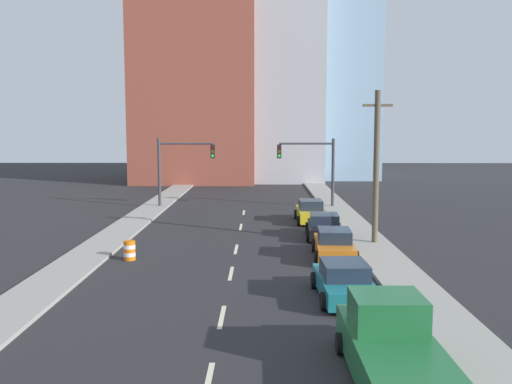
{
  "coord_description": "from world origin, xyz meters",
  "views": [
    {
      "loc": [
        1.34,
        -4.44,
        6.38
      ],
      "look_at": [
        0.98,
        32.73,
        2.2
      ],
      "focal_mm": 40.0,
      "sensor_mm": 36.0,
      "label": 1
    }
  ],
  "objects_px": {
    "sedan_teal": "(344,282)",
    "traffic_signal_right": "(316,163)",
    "utility_pole_right_mid": "(376,166)",
    "sedan_orange": "(334,245)",
    "traffic_signal_left": "(177,162)",
    "pickup_truck_green": "(393,349)",
    "traffic_barrel": "(130,250)",
    "sedan_yellow": "(311,212)",
    "sedan_black": "(324,227)"
  },
  "relations": [
    {
      "from": "utility_pole_right_mid",
      "to": "traffic_barrel",
      "type": "relative_size",
      "value": 8.83
    },
    {
      "from": "utility_pole_right_mid",
      "to": "sedan_orange",
      "type": "relative_size",
      "value": 1.83
    },
    {
      "from": "traffic_signal_right",
      "to": "sedan_teal",
      "type": "xyz_separation_m",
      "value": [
        -1.19,
        -24.5,
        -3.0
      ]
    },
    {
      "from": "sedan_orange",
      "to": "sedan_black",
      "type": "relative_size",
      "value": 1.02
    },
    {
      "from": "traffic_signal_right",
      "to": "sedan_orange",
      "type": "xyz_separation_m",
      "value": [
        -0.73,
        -17.8,
        -2.98
      ]
    },
    {
      "from": "traffic_signal_left",
      "to": "utility_pole_right_mid",
      "type": "xyz_separation_m",
      "value": [
        13.01,
        -14.59,
        0.67
      ]
    },
    {
      "from": "traffic_signal_left",
      "to": "pickup_truck_green",
      "type": "distance_m",
      "value": 33.19
    },
    {
      "from": "pickup_truck_green",
      "to": "sedan_teal",
      "type": "height_order",
      "value": "pickup_truck_green"
    },
    {
      "from": "traffic_barrel",
      "to": "sedan_black",
      "type": "relative_size",
      "value": 0.21
    },
    {
      "from": "utility_pole_right_mid",
      "to": "traffic_signal_left",
      "type": "bearing_deg",
      "value": 131.71
    },
    {
      "from": "traffic_barrel",
      "to": "sedan_orange",
      "type": "distance_m",
      "value": 10.0
    },
    {
      "from": "traffic_signal_left",
      "to": "sedan_yellow",
      "type": "xyz_separation_m",
      "value": [
        10.14,
        -6.97,
        -2.95
      ]
    },
    {
      "from": "traffic_barrel",
      "to": "traffic_signal_left",
      "type": "bearing_deg",
      "value": 91.22
    },
    {
      "from": "utility_pole_right_mid",
      "to": "pickup_truck_green",
      "type": "height_order",
      "value": "utility_pole_right_mid"
    },
    {
      "from": "sedan_yellow",
      "to": "sedan_black",
      "type": "bearing_deg",
      "value": -87.12
    },
    {
      "from": "pickup_truck_green",
      "to": "utility_pole_right_mid",
      "type": "bearing_deg",
      "value": 80.04
    },
    {
      "from": "traffic_barrel",
      "to": "sedan_teal",
      "type": "bearing_deg",
      "value": -32.92
    },
    {
      "from": "traffic_signal_right",
      "to": "sedan_teal",
      "type": "bearing_deg",
      "value": -92.79
    },
    {
      "from": "pickup_truck_green",
      "to": "traffic_barrel",
      "type": "bearing_deg",
      "value": 126.23
    },
    {
      "from": "utility_pole_right_mid",
      "to": "sedan_teal",
      "type": "relative_size",
      "value": 1.84
    },
    {
      "from": "traffic_barrel",
      "to": "utility_pole_right_mid",
      "type": "bearing_deg",
      "value": 16.52
    },
    {
      "from": "traffic_signal_left",
      "to": "sedan_orange",
      "type": "bearing_deg",
      "value": -59.76
    },
    {
      "from": "traffic_signal_right",
      "to": "traffic_barrel",
      "type": "distance_m",
      "value": 21.47
    },
    {
      "from": "traffic_barrel",
      "to": "sedan_black",
      "type": "xyz_separation_m",
      "value": [
        10.08,
        5.81,
        0.17
      ]
    },
    {
      "from": "traffic_signal_left",
      "to": "traffic_signal_right",
      "type": "bearing_deg",
      "value": 0.0
    },
    {
      "from": "traffic_signal_right",
      "to": "sedan_teal",
      "type": "height_order",
      "value": "traffic_signal_right"
    },
    {
      "from": "traffic_signal_left",
      "to": "sedan_black",
      "type": "height_order",
      "value": "traffic_signal_left"
    },
    {
      "from": "sedan_orange",
      "to": "traffic_signal_left",
      "type": "bearing_deg",
      "value": 122.87
    },
    {
      "from": "sedan_black",
      "to": "traffic_signal_right",
      "type": "bearing_deg",
      "value": 90.42
    },
    {
      "from": "pickup_truck_green",
      "to": "sedan_yellow",
      "type": "xyz_separation_m",
      "value": [
        0.01,
        24.51,
        -0.12
      ]
    },
    {
      "from": "traffic_signal_left",
      "to": "pickup_truck_green",
      "type": "height_order",
      "value": "traffic_signal_left"
    },
    {
      "from": "sedan_black",
      "to": "sedan_yellow",
      "type": "bearing_deg",
      "value": 96.69
    },
    {
      "from": "utility_pole_right_mid",
      "to": "sedan_orange",
      "type": "distance_m",
      "value": 5.53
    },
    {
      "from": "pickup_truck_green",
      "to": "sedan_yellow",
      "type": "height_order",
      "value": "pickup_truck_green"
    },
    {
      "from": "utility_pole_right_mid",
      "to": "sedan_teal",
      "type": "distance_m",
      "value": 11.01
    },
    {
      "from": "traffic_signal_left",
      "to": "sedan_orange",
      "type": "distance_m",
      "value": 20.82
    },
    {
      "from": "sedan_yellow",
      "to": "pickup_truck_green",
      "type": "bearing_deg",
      "value": -90.5
    },
    {
      "from": "sedan_teal",
      "to": "pickup_truck_green",
      "type": "bearing_deg",
      "value": -90.02
    },
    {
      "from": "pickup_truck_green",
      "to": "traffic_signal_left",
      "type": "bearing_deg",
      "value": 107.54
    },
    {
      "from": "sedan_teal",
      "to": "sedan_yellow",
      "type": "height_order",
      "value": "sedan_yellow"
    },
    {
      "from": "utility_pole_right_mid",
      "to": "sedan_teal",
      "type": "xyz_separation_m",
      "value": [
        -3.1,
        -9.91,
        -3.67
      ]
    },
    {
      "from": "sedan_teal",
      "to": "traffic_signal_right",
      "type": "bearing_deg",
      "value": 85.39
    },
    {
      "from": "pickup_truck_green",
      "to": "sedan_black",
      "type": "distance_m",
      "value": 18.96
    },
    {
      "from": "traffic_barrel",
      "to": "pickup_truck_green",
      "type": "bearing_deg",
      "value": -53.47
    },
    {
      "from": "pickup_truck_green",
      "to": "sedan_orange",
      "type": "height_order",
      "value": "pickup_truck_green"
    },
    {
      "from": "traffic_signal_left",
      "to": "sedan_teal",
      "type": "height_order",
      "value": "traffic_signal_left"
    },
    {
      "from": "traffic_signal_right",
      "to": "sedan_black",
      "type": "distance_m",
      "value": 12.89
    },
    {
      "from": "utility_pole_right_mid",
      "to": "sedan_orange",
      "type": "xyz_separation_m",
      "value": [
        -2.63,
        -3.21,
        -3.65
      ]
    },
    {
      "from": "pickup_truck_green",
      "to": "sedan_orange",
      "type": "distance_m",
      "value": 13.69
    },
    {
      "from": "sedan_black",
      "to": "traffic_signal_left",
      "type": "bearing_deg",
      "value": 133.23
    }
  ]
}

